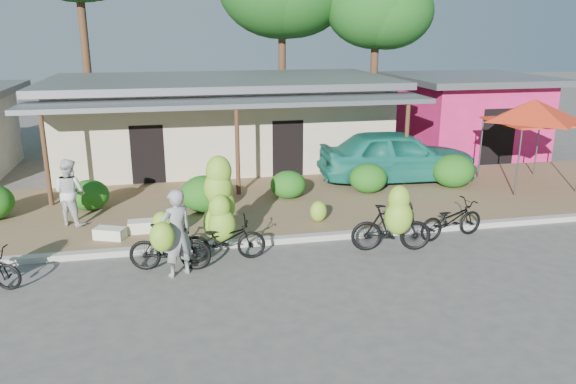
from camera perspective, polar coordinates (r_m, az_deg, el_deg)
The scene contains 24 objects.
ground at distance 12.27m, azimuth -1.47°, elevation -8.73°, with size 100.00×100.00×0.00m, color #514E4B.
sidewalk at distance 16.86m, azimuth -4.57°, elevation -1.44°, with size 60.00×6.00×0.12m, color olive.
curb at distance 14.05m, azimuth -2.96°, elevation -5.05°, with size 60.00×0.25×0.15m, color #A8A399.
shop_main at distance 22.22m, azimuth -6.68°, elevation 7.27°, with size 13.00×8.50×3.35m.
shop_pink at distance 25.47m, azimuth 17.75°, elevation 7.65°, with size 6.00×6.00×3.25m.
tree_near_right at distance 27.20m, azimuth 8.52°, elevation 18.26°, with size 4.81×4.65×7.96m.
hedge_1 at distance 17.15m, azimuth -19.54°, elevation -0.29°, with size 1.13×1.02×0.88m, color #185A14.
hedge_2 at distance 16.17m, azimuth -8.55°, elevation -0.19°, with size 1.34×1.21×1.05m, color #185A14.
hedge_3 at distance 17.27m, azimuth 0.01°, elevation 0.75°, with size 1.11×1.00×0.86m, color #185A14.
hedge_4 at distance 18.03m, azimuth 8.14°, elevation 1.40°, with size 1.21×1.09×0.95m, color #185A14.
hedge_5 at distance 19.25m, azimuth 16.44°, elevation 2.08°, with size 1.41×1.27×1.10m, color #185A14.
red_canopy at distance 20.02m, azimuth 23.69°, elevation 7.58°, with size 3.50×3.50×2.86m.
bike_left at distance 12.61m, azimuth -12.01°, elevation -5.37°, with size 1.89×1.29×1.36m.
bike_center at distance 13.14m, azimuth -6.79°, elevation -2.92°, with size 1.97×1.22×2.37m.
bike_right at distance 13.52m, azimuth 10.63°, elevation -3.18°, with size 2.01×1.35×1.81m.
bike_far_right at distance 14.92m, azimuth 16.26°, elevation -2.70°, with size 1.98×1.05×0.99m.
loose_banana_a at distance 14.47m, azimuth -12.66°, elevation -3.21°, with size 0.53×0.45×0.66m, color #87B82E.
loose_banana_b at distance 14.71m, azimuth -11.51°, elevation -2.81°, with size 0.53×0.45×0.67m, color #87B82E.
loose_banana_c at distance 15.25m, azimuth 3.10°, elevation -1.97°, with size 0.46×0.39×0.58m, color #87B82E.
sack_near at distance 14.99m, azimuth -14.33°, elevation -3.37°, with size 0.85×0.40×0.30m, color silver.
sack_far at distance 14.75m, azimuth -17.64°, elevation -4.02°, with size 0.75×0.38×0.28m, color silver.
vendor at distance 12.28m, azimuth -11.26°, elevation -4.10°, with size 0.71×0.47×1.95m, color gray.
bystander at distance 15.93m, azimuth -21.31°, elevation 0.00°, with size 0.87×0.68×1.80m, color silver.
teal_van at distance 19.46m, azimuth 11.00°, elevation 3.66°, with size 2.12×5.28×1.80m, color #197464.
Camera 1 is at (-1.99, -10.93, 5.21)m, focal length 35.00 mm.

